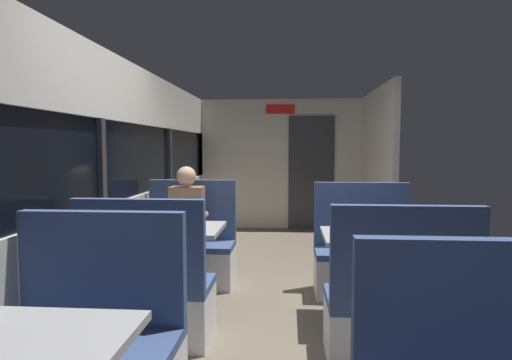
# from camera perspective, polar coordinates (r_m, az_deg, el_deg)

# --- Properties ---
(ground_plane) EXTENTS (3.30, 9.20, 0.02)m
(ground_plane) POSITION_cam_1_polar(r_m,az_deg,el_deg) (3.86, 1.76, -18.00)
(ground_plane) COLOR #665B4C
(carriage_window_panel_left) EXTENTS (0.09, 8.48, 2.30)m
(carriage_window_panel_left) POSITION_cam_1_polar(r_m,az_deg,el_deg) (3.93, -19.83, -1.03)
(carriage_window_panel_left) COLOR beige
(carriage_window_panel_left) RESTS_ON ground_plane
(carriage_end_bulkhead) EXTENTS (2.90, 0.11, 2.30)m
(carriage_end_bulkhead) POSITION_cam_1_polar(r_m,az_deg,el_deg) (7.77, 3.61, 1.99)
(carriage_end_bulkhead) COLOR beige
(carriage_end_bulkhead) RESTS_ON ground_plane
(carriage_aisle_panel_right) EXTENTS (0.08, 2.40, 2.30)m
(carriage_aisle_panel_right) POSITION_cam_1_polar(r_m,az_deg,el_deg) (6.70, 15.46, 1.56)
(carriage_aisle_panel_right) COLOR beige
(carriage_aisle_panel_right) RESTS_ON ground_plane
(bench_near_window_facing_entry) EXTENTS (0.95, 0.50, 1.10)m
(bench_near_window_facing_entry) POSITION_cam_1_polar(r_m,az_deg,el_deg) (2.67, -20.76, -21.00)
(bench_near_window_facing_entry) COLOR silver
(bench_near_window_facing_entry) RESTS_ON ground_plane
(dining_table_mid_window) EXTENTS (0.90, 0.70, 0.74)m
(dining_table_mid_window) POSITION_cam_1_polar(r_m,az_deg,el_deg) (4.03, -11.00, -7.48)
(dining_table_mid_window) COLOR #9E9EA3
(dining_table_mid_window) RESTS_ON ground_plane
(bench_mid_window_facing_end) EXTENTS (0.95, 0.50, 1.10)m
(bench_mid_window_facing_end) POSITION_cam_1_polar(r_m,az_deg,el_deg) (3.46, -14.08, -14.85)
(bench_mid_window_facing_end) COLOR silver
(bench_mid_window_facing_end) RESTS_ON ground_plane
(bench_mid_window_facing_entry) EXTENTS (0.95, 0.50, 1.10)m
(bench_mid_window_facing_entry) POSITION_cam_1_polar(r_m,az_deg,el_deg) (4.76, -8.69, -9.45)
(bench_mid_window_facing_entry) COLOR silver
(bench_mid_window_facing_entry) RESTS_ON ground_plane
(dining_table_rear_aisle) EXTENTS (0.90, 0.70, 0.74)m
(dining_table_rear_aisle) POSITION_cam_1_polar(r_m,az_deg,el_deg) (3.77, 15.70, -8.39)
(dining_table_rear_aisle) COLOR #9E9EA3
(dining_table_rear_aisle) RESTS_ON ground_plane
(bench_rear_aisle_facing_end) EXTENTS (0.95, 0.50, 1.10)m
(bench_rear_aisle_facing_end) POSITION_cam_1_polar(r_m,az_deg,el_deg) (3.20, 18.14, -16.58)
(bench_rear_aisle_facing_end) COLOR silver
(bench_rear_aisle_facing_end) RESTS_ON ground_plane
(bench_rear_aisle_facing_entry) EXTENTS (0.95, 0.50, 1.10)m
(bench_rear_aisle_facing_entry) POSITION_cam_1_polar(r_m,az_deg,el_deg) (4.51, 13.84, -10.31)
(bench_rear_aisle_facing_entry) COLOR silver
(bench_rear_aisle_facing_entry) RESTS_ON ground_plane
(seated_passenger) EXTENTS (0.47, 0.55, 1.26)m
(seated_passenger) POSITION_cam_1_polar(r_m,az_deg,el_deg) (4.64, -8.92, -7.16)
(seated_passenger) COLOR #26262D
(seated_passenger) RESTS_ON ground_plane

